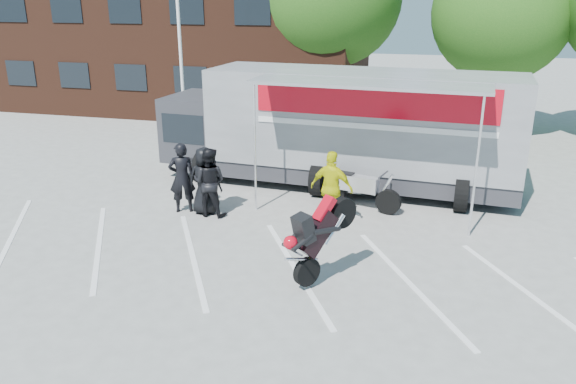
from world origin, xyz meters
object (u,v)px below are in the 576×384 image
at_px(parked_motorcycle, 360,209).
at_px(spectator_leather_c, 209,182).
at_px(transporter_truck, 343,186).
at_px(spectator_hivis, 332,188).
at_px(tree_mid, 502,13).
at_px(spectator_leather_b, 182,178).
at_px(stunt_bike_rider, 332,279).
at_px(spectator_leather_a, 205,181).
at_px(flagpole, 185,11).

xyz_separation_m(parked_motorcycle, spectator_leather_c, (-3.81, -1.48, 0.93)).
height_order(transporter_truck, spectator_hivis, spectator_hivis).
bearing_deg(tree_mid, spectator_leather_c, -124.04).
distance_m(tree_mid, transporter_truck, 10.69).
height_order(transporter_truck, spectator_leather_b, spectator_leather_b).
distance_m(transporter_truck, stunt_bike_rider, 6.08).
bearing_deg(spectator_leather_a, parked_motorcycle, -170.26).
height_order(spectator_leather_a, spectator_leather_b, spectator_leather_b).
relative_size(tree_mid, spectator_hivis, 4.00).
distance_m(tree_mid, spectator_leather_c, 14.47).
relative_size(parked_motorcycle, stunt_bike_rider, 1.18).
height_order(spectator_leather_a, spectator_leather_c, spectator_leather_c).
relative_size(tree_mid, spectator_leather_b, 4.00).
relative_size(tree_mid, transporter_truck, 0.69).
distance_m(spectator_leather_b, spectator_hivis, 4.05).
height_order(spectator_leather_a, spectator_hivis, spectator_hivis).
relative_size(flagpole, stunt_bike_rider, 4.05).
relative_size(spectator_leather_a, spectator_leather_c, 0.98).
distance_m(tree_mid, spectator_hivis, 12.79).
relative_size(parked_motorcycle, spectator_leather_c, 1.25).
height_order(parked_motorcycle, stunt_bike_rider, stunt_bike_rider).
bearing_deg(spectator_hivis, tree_mid, -101.47).
xyz_separation_m(spectator_leather_b, spectator_hivis, (4.05, 0.17, 0.00)).
bearing_deg(spectator_hivis, stunt_bike_rider, 111.83).
bearing_deg(transporter_truck, stunt_bike_rider, -78.85).
relative_size(spectator_leather_b, spectator_leather_c, 1.03).
bearing_deg(tree_mid, transporter_truck, -120.09).
xyz_separation_m(spectator_leather_c, spectator_hivis, (3.23, 0.24, 0.03)).
distance_m(flagpole, parked_motorcycle, 10.19).
distance_m(flagpole, spectator_hivis, 10.05).
relative_size(flagpole, spectator_leather_b, 4.17).
bearing_deg(tree_mid, parked_motorcycle, -111.57).
height_order(flagpole, spectator_leather_c, flagpole).
bearing_deg(spectator_leather_a, spectator_hivis, 173.07).
height_order(stunt_bike_rider, spectator_leather_c, spectator_leather_c).
bearing_deg(spectator_leather_c, transporter_truck, -132.57).
relative_size(transporter_truck, parked_motorcycle, 4.76).
bearing_deg(stunt_bike_rider, spectator_leather_b, -173.98).
bearing_deg(flagpole, spectator_leather_a, -62.87).
distance_m(stunt_bike_rider, spectator_hivis, 3.17).
bearing_deg(stunt_bike_rider, spectator_leather_a, -178.12).
bearing_deg(spectator_hivis, spectator_leather_c, 14.83).
height_order(spectator_leather_b, spectator_leather_c, spectator_leather_b).
height_order(tree_mid, spectator_leather_a, tree_mid).
relative_size(parked_motorcycle, spectator_hivis, 1.21).
relative_size(flagpole, spectator_hivis, 4.16).
distance_m(transporter_truck, parked_motorcycle, 2.00).
distance_m(tree_mid, spectator_leather_b, 14.86).
bearing_deg(tree_mid, spectator_hivis, -111.98).
relative_size(stunt_bike_rider, spectator_leather_b, 1.03).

